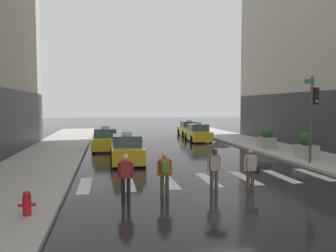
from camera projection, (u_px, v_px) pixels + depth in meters
ground_plane at (235, 199)px, 11.28m from camera, size 160.00×160.00×0.00m
crosswalk_markings at (208, 180)px, 14.22m from camera, size 11.30×2.80×0.01m
traffic_light_pole at (313, 107)px, 17.44m from camera, size 0.44×0.84×4.80m
taxi_lead at (127, 150)px, 18.64m from camera, size 1.95×4.55×1.80m
taxi_second at (105, 140)px, 24.03m from camera, size 1.93×4.54×1.80m
taxi_third at (198, 133)px, 29.77m from camera, size 2.12×4.62×1.80m
taxi_fourth at (189, 129)px, 35.16m from camera, size 2.06×4.60×1.80m
pedestrian_with_umbrella at (216, 153)px, 12.24m from camera, size 0.96×0.96×1.94m
pedestrian_with_backpack at (165, 171)px, 11.43m from camera, size 0.55×0.43×1.65m
pedestrian_with_handbag at (251, 168)px, 12.23m from camera, size 0.61×0.24×1.65m
pedestrian_plain_coat at (126, 174)px, 11.01m from camera, size 0.55×0.24×1.65m
fire_hydrant at (27, 203)px, 9.14m from camera, size 0.48×0.24×0.72m
planter_near_corner at (306, 146)px, 19.18m from camera, size 1.10×1.10×1.60m
planter_mid_block at (267, 138)px, 23.90m from camera, size 1.10×1.10×1.60m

